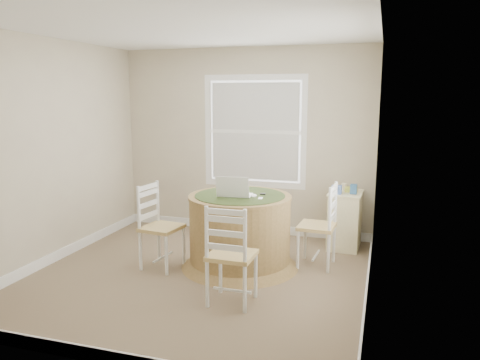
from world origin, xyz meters
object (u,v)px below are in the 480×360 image
(chair_right, at_px, (317,226))
(laptop, at_px, (235,193))
(chair_near, at_px, (232,255))
(corner_chest, at_px, (345,220))
(chair_left, at_px, (162,227))
(round_table, at_px, (240,228))

(chair_right, xyz_separation_m, laptop, (-0.88, -0.34, 0.40))
(chair_near, distance_m, chair_right, 1.37)
(laptop, xyz_separation_m, corner_chest, (1.13, 1.11, -0.50))
(chair_right, relative_size, corner_chest, 1.29)
(laptop, bearing_deg, chair_left, 11.05)
(chair_left, bearing_deg, round_table, -63.08)
(chair_right, xyz_separation_m, corner_chest, (0.25, 0.77, -0.11))
(chair_right, distance_m, laptop, 1.02)
(chair_near, xyz_separation_m, laptop, (-0.25, 0.88, 0.40))
(chair_left, relative_size, chair_right, 1.00)
(corner_chest, bearing_deg, chair_left, -142.79)
(round_table, relative_size, chair_right, 1.42)
(chair_left, xyz_separation_m, chair_right, (1.67, 0.58, 0.00))
(round_table, height_order, chair_left, chair_left)
(chair_left, distance_m, chair_near, 1.23)
(chair_left, relative_size, chair_near, 1.00)
(round_table, distance_m, laptop, 0.42)
(chair_right, bearing_deg, round_table, -67.81)
(chair_near, bearing_deg, corner_chest, -112.78)
(laptop, bearing_deg, round_table, -130.55)
(round_table, bearing_deg, corner_chest, 35.45)
(chair_near, xyz_separation_m, corner_chest, (0.88, 1.99, -0.11))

